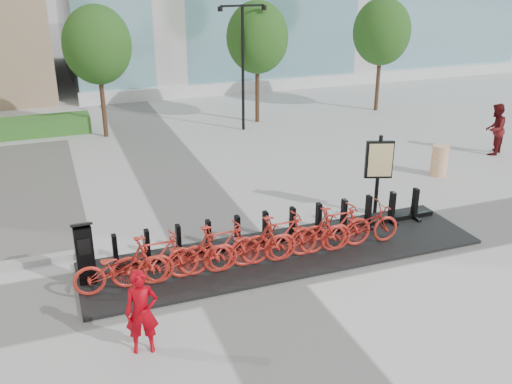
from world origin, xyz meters
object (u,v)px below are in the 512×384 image
object	(u,v)px
worker_red	(142,312)
pedestrian	(495,129)
kiosk	(85,253)
construction_barrel	(439,161)
bike_0	(121,267)
map_sign	(379,163)

from	to	relation	value
worker_red	pedestrian	bearing A→B (deg)	35.97
kiosk	construction_barrel	size ratio (longest dim) A/B	1.42
bike_0	map_sign	xyz separation A→B (m)	(7.15, 1.60, 0.91)
pedestrian	kiosk	bearing A→B (deg)	-15.62
map_sign	worker_red	bearing A→B (deg)	-133.38
kiosk	construction_barrel	world-z (taller)	kiosk
kiosk	construction_barrel	bearing A→B (deg)	13.22
worker_red	pedestrian	world-z (taller)	pedestrian
pedestrian	construction_barrel	distance (m)	3.48
kiosk	pedestrian	distance (m)	15.26
pedestrian	bike_0	bearing A→B (deg)	-12.73
kiosk	pedestrian	world-z (taller)	pedestrian
bike_0	construction_barrel	distance (m)	11.35
pedestrian	map_sign	distance (m)	7.59
bike_0	pedestrian	xyz separation A→B (m)	(14.01, 4.79, 0.33)
bike_0	worker_red	world-z (taller)	worker_red
kiosk	map_sign	distance (m)	7.91
kiosk	worker_red	bearing A→B (deg)	-76.22
bike_0	pedestrian	distance (m)	14.81
pedestrian	worker_red	bearing A→B (deg)	-5.27
pedestrian	construction_barrel	bearing A→B (deg)	-11.61
construction_barrel	worker_red	bearing A→B (deg)	-151.85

